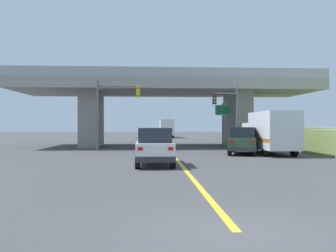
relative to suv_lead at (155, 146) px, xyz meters
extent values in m
plane|color=#424244|center=(1.44, 17.00, -1.01)|extent=(160.00, 160.00, 0.00)
cube|color=gray|center=(1.44, 17.00, 4.99)|extent=(29.77, 9.76, 1.00)
cube|color=gray|center=(-6.12, 17.00, 1.74)|extent=(1.71, 5.86, 5.50)
cube|color=gray|center=(8.99, 17.00, 1.74)|extent=(1.71, 5.86, 5.50)
cube|color=#9EA0A5|center=(1.44, 12.27, 5.94)|extent=(29.77, 0.20, 0.90)
cube|color=#9EA0A5|center=(1.44, 21.73, 5.94)|extent=(29.77, 0.20, 0.90)
cube|color=yellow|center=(1.44, 1.08, -1.01)|extent=(0.20, 26.05, 0.01)
cube|color=silver|center=(0.00, 0.12, -0.20)|extent=(1.94, 4.58, 0.90)
cube|color=#1E232D|center=(0.00, -0.23, 0.63)|extent=(1.71, 2.52, 0.76)
cube|color=#2D2D30|center=(0.00, -2.12, -0.51)|extent=(1.98, 0.20, 0.28)
cube|color=red|center=(-0.73, -2.19, 0.02)|extent=(0.24, 0.06, 0.16)
cube|color=red|center=(0.73, -2.19, 0.02)|extent=(0.24, 0.06, 0.16)
cylinder|color=black|center=(-0.87, 1.86, -0.65)|extent=(0.26, 0.72, 0.72)
cylinder|color=black|center=(0.87, 1.86, -0.65)|extent=(0.26, 0.72, 0.72)
cylinder|color=black|center=(-0.87, -1.62, -0.65)|extent=(0.26, 0.72, 0.72)
cylinder|color=black|center=(0.87, -1.62, -0.65)|extent=(0.26, 0.72, 0.72)
cube|color=#2D4C33|center=(6.78, 6.68, -0.20)|extent=(3.27, 4.85, 0.90)
cube|color=#1E232D|center=(6.67, 6.36, 0.63)|extent=(2.40, 2.87, 0.76)
cube|color=#2D2D30|center=(6.07, 4.61, -0.51)|extent=(1.92, 0.82, 0.28)
cube|color=red|center=(5.36, 4.78, 0.02)|extent=(0.25, 0.13, 0.16)
cube|color=red|center=(6.73, 4.31, 0.02)|extent=(0.25, 0.13, 0.16)
cylinder|color=black|center=(6.50, 8.55, -0.65)|extent=(0.48, 0.77, 0.72)
cylinder|color=black|center=(8.14, 8.00, -0.65)|extent=(0.48, 0.77, 0.72)
cylinder|color=black|center=(5.42, 5.36, -0.65)|extent=(0.48, 0.77, 0.72)
cylinder|color=black|center=(7.05, 4.80, -0.65)|extent=(0.48, 0.77, 0.72)
cube|color=silver|center=(8.78, 9.38, 0.39)|extent=(2.20, 2.00, 1.90)
cube|color=silver|center=(8.78, 5.90, 0.78)|extent=(2.31, 4.96, 2.69)
cube|color=#B26619|center=(8.78, 5.90, 0.11)|extent=(2.33, 4.86, 0.24)
cylinder|color=black|center=(7.78, 9.38, -0.56)|extent=(0.30, 0.90, 0.90)
cylinder|color=black|center=(9.78, 9.38, -0.56)|extent=(0.30, 0.90, 0.90)
cylinder|color=black|center=(7.78, 4.66, -0.56)|extent=(0.30, 0.90, 0.90)
cylinder|color=black|center=(9.78, 4.66, -0.56)|extent=(0.30, 0.90, 0.90)
cylinder|color=#56595E|center=(7.49, 11.33, 1.85)|extent=(0.18, 0.18, 5.74)
cylinder|color=#56595E|center=(6.48, 11.33, 3.96)|extent=(2.02, 0.12, 0.12)
cube|color=#232326|center=(5.47, 11.33, 3.48)|extent=(0.32, 0.26, 0.96)
sphere|color=red|center=(5.47, 11.18, 3.78)|extent=(0.16, 0.16, 0.16)
sphere|color=gold|center=(5.47, 11.18, 3.48)|extent=(0.16, 0.16, 0.16)
sphere|color=green|center=(5.47, 11.18, 3.18)|extent=(0.16, 0.16, 0.16)
cylinder|color=#56595E|center=(-4.62, 10.72, 2.00)|extent=(0.18, 0.18, 6.02)
cylinder|color=#56595E|center=(-2.91, 10.72, 4.48)|extent=(3.40, 0.12, 0.12)
cube|color=gold|center=(-1.21, 10.72, 4.00)|extent=(0.32, 0.26, 0.96)
sphere|color=red|center=(-1.21, 10.57, 4.30)|extent=(0.16, 0.16, 0.16)
sphere|color=gold|center=(-1.21, 10.57, 4.00)|extent=(0.16, 0.16, 0.16)
sphere|color=green|center=(-1.21, 10.57, 3.70)|extent=(0.16, 0.16, 0.16)
cylinder|color=#56595E|center=(7.11, 15.46, 1.17)|extent=(0.14, 0.14, 4.36)
cube|color=#197242|center=(7.11, 15.40, 2.67)|extent=(1.47, 0.08, 0.95)
cube|color=white|center=(7.11, 15.39, 2.67)|extent=(1.55, 0.04, 1.03)
cube|color=silver|center=(2.86, 44.78, 0.39)|extent=(2.20, 2.00, 1.90)
cube|color=white|center=(2.86, 41.12, 0.79)|extent=(2.31, 5.33, 2.72)
cube|color=#197F4C|center=(2.86, 41.12, 0.12)|extent=(2.33, 5.22, 0.24)
cylinder|color=black|center=(1.86, 44.78, -0.56)|extent=(0.30, 0.90, 0.90)
cylinder|color=black|center=(3.86, 44.78, -0.56)|extent=(0.30, 0.90, 0.90)
cylinder|color=black|center=(1.86, 39.78, -0.56)|extent=(0.30, 0.90, 0.90)
cylinder|color=black|center=(3.86, 39.78, -0.56)|extent=(0.30, 0.90, 0.90)
camera|label=1|loc=(-0.36, -18.82, 1.14)|focal=37.02mm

